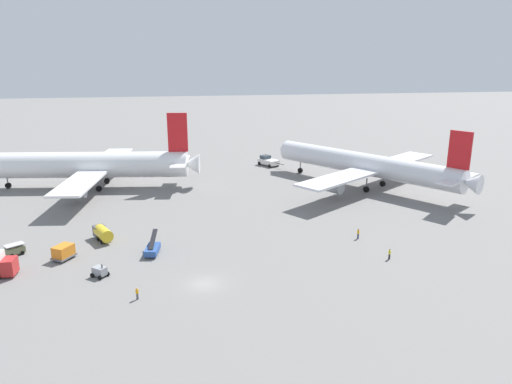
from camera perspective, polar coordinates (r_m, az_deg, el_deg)
name	(u,v)px	position (r m, az deg, el deg)	size (l,w,h in m)	color
ground_plane	(205,284)	(64.65, -6.08, -10.82)	(600.00, 600.00, 0.00)	slate
airliner_at_gate_left	(89,165)	(113.97, -19.34, 3.03)	(50.59, 45.68, 16.83)	white
airliner_being_pushed	(365,165)	(110.84, 12.91, 3.19)	(41.71, 44.97, 15.12)	silver
pushback_tug	(268,161)	(130.55, 1.44, 3.73)	(5.96, 8.65, 2.93)	white
gse_baggage_cart_near_cluster	(15,250)	(81.15, -26.82, -6.14)	(3.14, 2.86, 1.71)	#666B4C
gse_fuel_bowser_stubby	(102,233)	(81.63, -17.85, -4.66)	(3.84, 5.23, 2.40)	gold
gse_gpu_cart_small	(100,271)	(69.19, -18.15, -8.97)	(2.64, 2.56, 1.90)	gray
gse_belt_loader_portside	(152,249)	(74.53, -12.25, -6.65)	(2.43, 5.05, 3.02)	#2D5199
gse_container_dolly_flat	(63,252)	(76.43, -21.98, -6.63)	(3.55, 3.88, 2.15)	slate
ground_crew_marshaller_foreground	(137,293)	(61.99, -13.99, -11.64)	(0.36, 0.36, 1.58)	#4C4C51
ground_crew_ramp_agent_by_cones	(390,254)	(73.78, 15.64, -7.12)	(0.36, 0.46, 1.61)	black
ground_crew_wing_walker_right	(358,234)	(80.42, 12.09, -4.87)	(0.43, 0.40, 1.70)	#2D3351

